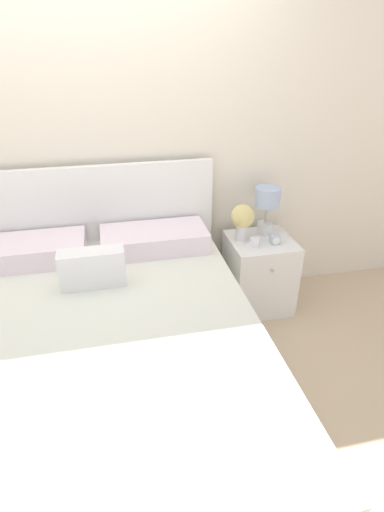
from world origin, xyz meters
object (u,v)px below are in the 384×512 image
(bed, at_px, (101,362))
(nightstand, at_px, (259,273))
(teacup, at_px, (255,242))
(table_lamp, at_px, (267,203))
(flower_vase, at_px, (243,219))
(alarm_clock, at_px, (275,239))

(bed, relative_size, nightstand, 3.79)
(bed, height_order, teacup, bed)
(table_lamp, relative_size, flower_vase, 1.32)
(teacup, height_order, alarm_clock, alarm_clock)
(nightstand, relative_size, alarm_clock, 8.15)
(table_lamp, bearing_deg, nightstand, -120.04)
(flower_vase, relative_size, teacup, 2.56)
(alarm_clock, bearing_deg, teacup, -178.37)
(nightstand, xyz_separation_m, alarm_clock, (0.07, -0.08, 0.32))
(teacup, bearing_deg, nightstand, 43.45)
(nightstand, height_order, alarm_clock, alarm_clock)
(table_lamp, distance_m, alarm_clock, 0.28)
(table_lamp, distance_m, flower_vase, 0.23)
(alarm_clock, bearing_deg, flower_vase, 153.43)
(flower_vase, bearing_deg, teacup, -61.36)
(teacup, distance_m, alarm_clock, 0.15)
(teacup, relative_size, alarm_clock, 1.53)
(table_lamp, xyz_separation_m, teacup, (-0.15, -0.19, -0.21))
(flower_vase, bearing_deg, nightstand, -11.79)
(flower_vase, bearing_deg, table_lamp, 20.29)
(table_lamp, height_order, alarm_clock, table_lamp)
(bed, height_order, table_lamp, bed)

